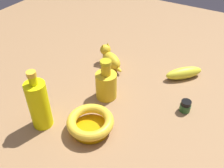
# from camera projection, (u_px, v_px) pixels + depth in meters

# --- Properties ---
(ground) EXTENTS (2.00, 2.00, 0.00)m
(ground) POSITION_uv_depth(u_px,v_px,m) (112.00, 96.00, 0.92)
(ground) COLOR #936D47
(bottle_tall) EXTENTS (0.06, 0.06, 0.21)m
(bottle_tall) POSITION_uv_depth(u_px,v_px,m) (39.00, 104.00, 0.76)
(bottle_tall) COLOR yellow
(bottle_tall) RESTS_ON ground
(bottle_short) EXTENTS (0.08, 0.08, 0.15)m
(bottle_short) POSITION_uv_depth(u_px,v_px,m) (106.00, 84.00, 0.88)
(bottle_short) COLOR gold
(bottle_short) RESTS_ON ground
(banana) EXTENTS (0.14, 0.14, 0.05)m
(banana) POSITION_uv_depth(u_px,v_px,m) (184.00, 73.00, 0.99)
(banana) COLOR yellow
(banana) RESTS_ON ground
(cat_figurine) EXTENTS (0.13, 0.10, 0.09)m
(cat_figurine) POSITION_uv_depth(u_px,v_px,m) (110.00, 58.00, 1.05)
(cat_figurine) COLOR gold
(cat_figurine) RESTS_ON ground
(nail_polish_jar) EXTENTS (0.04, 0.04, 0.04)m
(nail_polish_jar) POSITION_uv_depth(u_px,v_px,m) (185.00, 106.00, 0.85)
(nail_polish_jar) COLOR #265526
(nail_polish_jar) RESTS_ON ground
(bowl) EXTENTS (0.15, 0.15, 0.05)m
(bowl) POSITION_uv_depth(u_px,v_px,m) (90.00, 123.00, 0.77)
(bowl) COLOR #C28B05
(bowl) RESTS_ON ground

